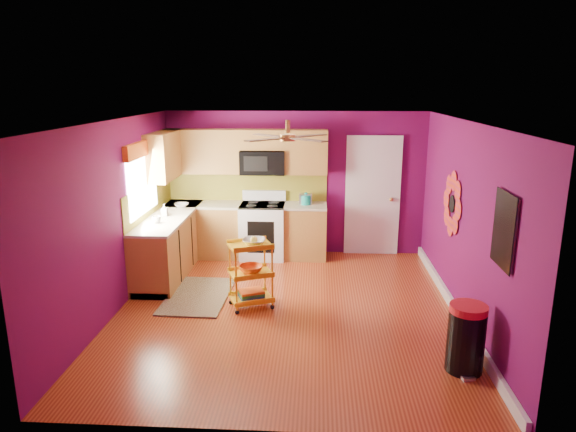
{
  "coord_description": "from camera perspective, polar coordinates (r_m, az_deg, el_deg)",
  "views": [
    {
      "loc": [
        0.38,
        -6.35,
        2.93
      ],
      "look_at": [
        -0.01,
        0.4,
        1.2
      ],
      "focal_mm": 32.0,
      "sensor_mm": 36.0,
      "label": 1
    }
  ],
  "objects": [
    {
      "name": "left_window",
      "position": [
        7.94,
        -15.92,
        5.17
      ],
      "size": [
        0.08,
        1.35,
        1.08
      ],
      "color": "white",
      "rests_on": "ground"
    },
    {
      "name": "teal_kettle",
      "position": [
        8.79,
        2.02,
        1.84
      ],
      "size": [
        0.18,
        0.18,
        0.21
      ],
      "color": "#139486",
      "rests_on": "lower_cabinets"
    },
    {
      "name": "shag_rug",
      "position": [
        7.51,
        -9.96,
        -8.71
      ],
      "size": [
        0.89,
        1.41,
        0.02
      ],
      "primitive_type": "cube",
      "rotation": [
        0.0,
        0.0,
        -0.03
      ],
      "color": "black",
      "rests_on": "ground"
    },
    {
      "name": "rolling_cart",
      "position": [
        6.92,
        -4.08,
        -6.14
      ],
      "size": [
        0.66,
        0.58,
        0.99
      ],
      "color": "yellow",
      "rests_on": "ground"
    },
    {
      "name": "trash_can",
      "position": [
        5.8,
        19.17,
        -12.7
      ],
      "size": [
        0.47,
        0.48,
        0.74
      ],
      "color": "black",
      "rests_on": "ground"
    },
    {
      "name": "soap_bottle_a",
      "position": [
        8.24,
        -13.57,
        0.66
      ],
      "size": [
        0.09,
        0.09,
        0.19
      ],
      "primitive_type": "imported",
      "color": "#EA3F72",
      "rests_on": "lower_cabinets"
    },
    {
      "name": "electric_range",
      "position": [
        8.92,
        -2.81,
        -1.57
      ],
      "size": [
        0.76,
        0.66,
        1.13
      ],
      "color": "white",
      "rests_on": "ground"
    },
    {
      "name": "ground",
      "position": [
        7.01,
        -0.12,
        -10.35
      ],
      "size": [
        5.0,
        5.0,
        0.0
      ],
      "primitive_type": "plane",
      "color": "maroon",
      "rests_on": "ground"
    },
    {
      "name": "toaster",
      "position": [
        8.82,
        1.96,
        1.93
      ],
      "size": [
        0.22,
        0.15,
        0.18
      ],
      "primitive_type": "cube",
      "color": "beige",
      "rests_on": "lower_cabinets"
    },
    {
      "name": "ceiling_fan",
      "position": [
        6.6,
        -0.02,
        8.8
      ],
      "size": [
        1.01,
        1.01,
        0.26
      ],
      "color": "#BF8C3F",
      "rests_on": "ground"
    },
    {
      "name": "soap_bottle_b",
      "position": [
        8.33,
        -13.6,
        0.68
      ],
      "size": [
        0.12,
        0.12,
        0.15
      ],
      "primitive_type": "imported",
      "color": "white",
      "rests_on": "lower_cabinets"
    },
    {
      "name": "counter_dish",
      "position": [
        8.81,
        -11.74,
        1.2
      ],
      "size": [
        0.23,
        0.23,
        0.06
      ],
      "primitive_type": "imported",
      "color": "white",
      "rests_on": "lower_cabinets"
    },
    {
      "name": "lower_cabinets",
      "position": [
        8.72,
        -8.27,
        -2.42
      ],
      "size": [
        2.81,
        2.31,
        0.94
      ],
      "color": "#8E5D26",
      "rests_on": "ground"
    },
    {
      "name": "counter_cup",
      "position": [
        7.84,
        -14.39,
        -0.41
      ],
      "size": [
        0.13,
        0.13,
        0.1
      ],
      "primitive_type": "imported",
      "color": "white",
      "rests_on": "lower_cabinets"
    },
    {
      "name": "upper_cabinetry",
      "position": [
        8.75,
        -7.46,
        6.83
      ],
      "size": [
        2.8,
        2.3,
        1.26
      ],
      "color": "#8E5D26",
      "rests_on": "ground"
    },
    {
      "name": "panel_door",
      "position": [
        9.08,
        9.37,
        2.06
      ],
      "size": [
        0.95,
        0.11,
        2.15
      ],
      "color": "white",
      "rests_on": "ground"
    },
    {
      "name": "right_wall_art",
      "position": [
        6.46,
        19.8,
        0.2
      ],
      "size": [
        0.04,
        2.74,
        1.04
      ],
      "color": "black",
      "rests_on": "ground"
    },
    {
      "name": "room_envelope",
      "position": [
        6.49,
        0.11,
        2.84
      ],
      "size": [
        4.54,
        5.04,
        2.52
      ],
      "color": "#620B4B",
      "rests_on": "ground"
    }
  ]
}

